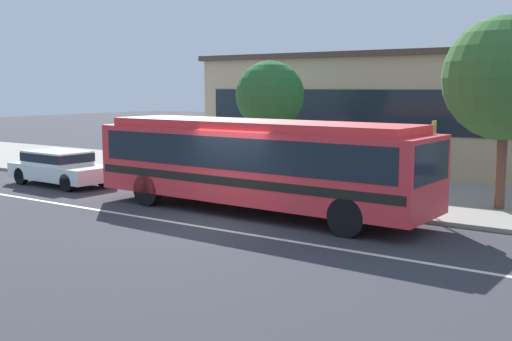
{
  "coord_description": "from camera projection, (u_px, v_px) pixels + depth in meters",
  "views": [
    {
      "loc": [
        10.26,
        -13.32,
        3.66
      ],
      "look_at": [
        0.21,
        1.29,
        1.3
      ],
      "focal_mm": 43.84,
      "sensor_mm": 36.0,
      "label": 1
    }
  ],
  "objects": [
    {
      "name": "ground_plane",
      "position": [
        223.0,
        222.0,
        17.12
      ],
      "size": [
        120.0,
        120.0,
        0.0
      ],
      "primitive_type": "plane",
      "color": "#33343A"
    },
    {
      "name": "sidewalk_slab",
      "position": [
        339.0,
        187.0,
        22.78
      ],
      "size": [
        60.0,
        8.0,
        0.12
      ],
      "primitive_type": "cube",
      "color": "gray",
      "rests_on": "ground_plane"
    },
    {
      "name": "lane_stripe_center",
      "position": [
        205.0,
        227.0,
        16.47
      ],
      "size": [
        56.0,
        0.16,
        0.01
      ],
      "primitive_type": "cube",
      "color": "silver",
      "rests_on": "ground_plane"
    },
    {
      "name": "transit_bus",
      "position": [
        257.0,
        160.0,
        18.18
      ],
      "size": [
        10.63,
        2.87,
        2.71
      ],
      "color": "red",
      "rests_on": "ground_plane"
    },
    {
      "name": "sedan_behind_bus",
      "position": [
        60.0,
        166.0,
        23.53
      ],
      "size": [
        4.34,
        1.95,
        1.29
      ],
      "color": "white",
      "rests_on": "ground_plane"
    },
    {
      "name": "pedestrian_waiting_near_sign",
      "position": [
        287.0,
        164.0,
        20.88
      ],
      "size": [
        0.48,
        0.48,
        1.74
      ],
      "color": "#2F2C46",
      "rests_on": "sidewalk_slab"
    },
    {
      "name": "pedestrian_walking_along_curb",
      "position": [
        199.0,
        158.0,
        23.39
      ],
      "size": [
        0.48,
        0.48,
        1.58
      ],
      "color": "#686A59",
      "rests_on": "sidewalk_slab"
    },
    {
      "name": "bus_stop_sign",
      "position": [
        433.0,
        156.0,
        17.06
      ],
      "size": [
        0.09,
        0.44,
        2.64
      ],
      "color": "gray",
      "rests_on": "sidewalk_slab"
    },
    {
      "name": "street_tree_near_stop",
      "position": [
        270.0,
        96.0,
        23.17
      ],
      "size": [
        2.57,
        2.57,
        4.53
      ],
      "color": "brown",
      "rests_on": "sidewalk_slab"
    },
    {
      "name": "street_tree_mid_block",
      "position": [
        506.0,
        79.0,
        17.9
      ],
      "size": [
        3.59,
        3.59,
        5.6
      ],
      "color": "brown",
      "rests_on": "sidewalk_slab"
    },
    {
      "name": "station_building",
      "position": [
        411.0,
        111.0,
        28.44
      ],
      "size": [
        18.08,
        8.34,
        5.15
      ],
      "color": "tan",
      "rests_on": "ground_plane"
    }
  ]
}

